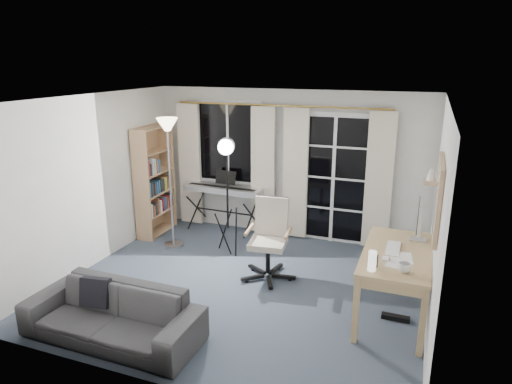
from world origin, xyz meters
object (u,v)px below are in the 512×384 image
bookshelf (153,184)px  monitor (420,216)px  torchiere_lamp (168,144)px  keyboard_piano (223,190)px  desk (397,260)px  sofa (111,307)px  studio_light (226,160)px  office_chair (270,231)px  mug (404,267)px

bookshelf → monitor: bearing=-13.8°
torchiere_lamp → keyboard_piano: (0.49, 0.84, -0.88)m
desk → monitor: size_ratio=2.60×
monitor → sofa: (-2.91, -1.97, -0.71)m
bookshelf → studio_light: bearing=-17.0°
office_chair → mug: 2.03m
office_chair → mug: bearing=-36.3°
bookshelf → mug: (4.10, -1.78, -0.01)m
desk → mug: size_ratio=11.39×
studio_light → office_chair: (0.81, -0.41, -0.82)m
desk → sofa: (-2.72, -1.52, -0.31)m
keyboard_piano → desk: 3.39m
desk → sofa: size_ratio=0.77×
bookshelf → sofa: size_ratio=0.95×
office_chair → monitor: bearing=-8.1°
bookshelf → office_chair: 2.48m
keyboard_piano → monitor: (3.12, -1.27, 0.34)m
torchiere_lamp → sofa: torchiere_lamp is taller
torchiere_lamp → desk: 3.65m
keyboard_piano → sofa: 3.27m
sofa → mug: bearing=20.7°
torchiere_lamp → office_chair: (1.75, -0.40, -0.99)m
office_chair → mug: (1.76, -0.98, 0.21)m
keyboard_piano → desk: (2.92, -1.72, -0.06)m
desk → mug: (0.10, -0.50, 0.16)m
keyboard_piano → studio_light: bearing=-59.2°
sofa → desk: bearing=30.0°
keyboard_piano → sofa: bearing=-84.0°
desk → sofa: desk is taller
torchiere_lamp → studio_light: bearing=0.5°
monitor → bookshelf: bearing=168.9°
monitor → studio_light: bearing=170.8°
torchiere_lamp → keyboard_piano: bearing=59.8°
bookshelf → monitor: size_ratio=3.22×
office_chair → desk: (1.66, -0.48, 0.05)m
studio_light → monitor: 2.73m
mug → desk: bearing=101.3°
office_chair → mug: office_chair is taller
bookshelf → office_chair: size_ratio=1.69×
sofa → studio_light: bearing=84.9°
bookshelf → monitor: bookshelf is taller
studio_light → sofa: studio_light is taller
desk → office_chair: bearing=164.0°
keyboard_piano → desk: keyboard_piano is taller
torchiere_lamp → keyboard_piano: 1.31m
torchiere_lamp → studio_light: size_ratio=1.11×
studio_light → office_chair: bearing=-45.8°
torchiere_lamp → keyboard_piano: torchiere_lamp is taller
torchiere_lamp → keyboard_piano: size_ratio=1.48×
office_chair → sofa: (-1.05, -2.00, -0.26)m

